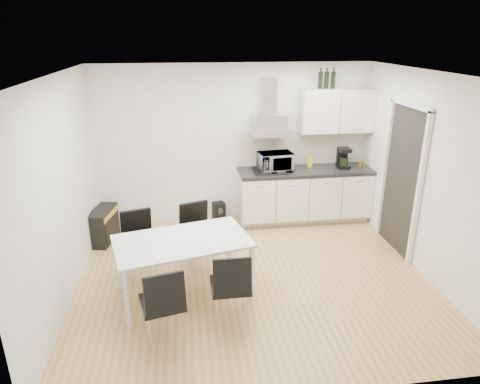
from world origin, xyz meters
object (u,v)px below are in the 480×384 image
object	(u,v)px
dining_table	(182,245)
chair_near_right	(230,286)
guitar_amp	(104,225)
kitchenette	(307,173)
chair_far_left	(140,246)
floor_speaker	(219,211)
chair_near_left	(162,303)
chair_far_right	(199,237)

from	to	relation	value
dining_table	chair_near_right	bearing A→B (deg)	-61.98
chair_near_right	guitar_amp	distance (m)	2.79
kitchenette	chair_far_left	distance (m)	3.05
chair_far_left	floor_speaker	bearing A→B (deg)	-140.57
floor_speaker	guitar_amp	bearing A→B (deg)	-177.04
guitar_amp	floor_speaker	xyz separation A→B (m)	(1.82, 0.54, -0.10)
chair_near_left	chair_near_right	world-z (taller)	same
kitchenette	guitar_amp	bearing A→B (deg)	-173.44
chair_far_right	kitchenette	bearing A→B (deg)	-161.35
dining_table	chair_far_left	world-z (taller)	chair_far_left
guitar_amp	floor_speaker	world-z (taller)	guitar_amp
kitchenette	chair_near_left	size ratio (longest dim) A/B	2.86
chair_far_right	guitar_amp	size ratio (longest dim) A/B	1.31
dining_table	guitar_amp	bearing A→B (deg)	112.86
floor_speaker	kitchenette	bearing A→B (deg)	-20.08
kitchenette	chair_far_right	size ratio (longest dim) A/B	2.86
chair_far_left	chair_near_right	size ratio (longest dim) A/B	1.00
dining_table	chair_near_left	size ratio (longest dim) A/B	1.95
dining_table	chair_far_right	xyz separation A→B (m)	(0.22, 0.69, -0.24)
chair_far_right	guitar_amp	xyz separation A→B (m)	(-1.42, 0.95, -0.18)
chair_far_left	chair_far_right	bearing A→B (deg)	176.92
dining_table	floor_speaker	size ratio (longest dim) A/B	5.35
chair_far_left	chair_far_right	xyz separation A→B (m)	(0.76, 0.17, 0.00)
chair_near_left	floor_speaker	distance (m)	3.10
chair_far_left	chair_near_right	world-z (taller)	same
chair_far_left	chair_far_right	size ratio (longest dim) A/B	1.00
floor_speaker	chair_near_right	bearing A→B (deg)	-106.14
chair_far_right	guitar_amp	distance (m)	1.71
kitchenette	dining_table	distance (m)	2.90
chair_far_left	guitar_amp	world-z (taller)	chair_far_left
dining_table	chair_far_right	world-z (taller)	chair_far_right
chair_near_left	guitar_amp	xyz separation A→B (m)	(-0.98, 2.42, -0.18)
chair_far_left	chair_near_right	distance (m)	1.51
chair_far_left	chair_near_right	xyz separation A→B (m)	(1.05, -1.09, 0.00)
kitchenette	floor_speaker	size ratio (longest dim) A/B	7.86
kitchenette	chair_far_left	world-z (taller)	kitchenette
chair_far_left	guitar_amp	bearing A→B (deg)	-74.98
chair_far_left	kitchenette	bearing A→B (deg)	-165.85
kitchenette	floor_speaker	xyz separation A→B (m)	(-1.46, 0.17, -0.67)
dining_table	floor_speaker	distance (m)	2.33
guitar_amp	kitchenette	bearing A→B (deg)	18.68
chair_near_left	chair_near_right	xyz separation A→B (m)	(0.73, 0.22, 0.00)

